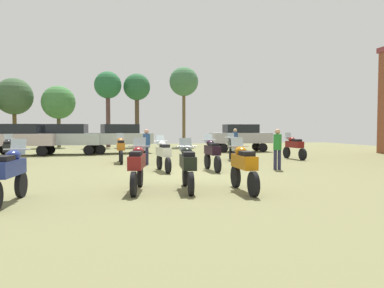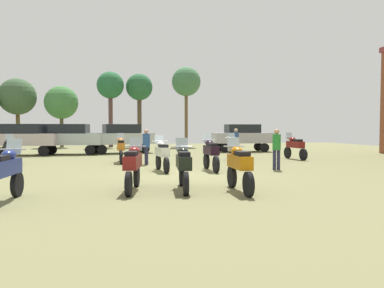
{
  "view_description": "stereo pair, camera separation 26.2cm",
  "coord_description": "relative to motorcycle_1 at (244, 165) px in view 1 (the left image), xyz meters",
  "views": [
    {
      "loc": [
        -2.88,
        -14.07,
        1.79
      ],
      "look_at": [
        1.04,
        4.35,
        0.95
      ],
      "focal_mm": 34.63,
      "sensor_mm": 36.0,
      "label": 1
    },
    {
      "loc": [
        -2.62,
        -14.13,
        1.79
      ],
      "look_at": [
        1.04,
        4.35,
        0.95
      ],
      "focal_mm": 34.63,
      "sensor_mm": 36.0,
      "label": 2
    }
  ],
  "objects": [
    {
      "name": "motorcycle_11",
      "position": [
        -8.49,
        9.59,
        -0.01
      ],
      "size": [
        0.7,
        2.14,
        1.46
      ],
      "rotation": [
        0.0,
        0.0,
        0.19
      ],
      "color": "black",
      "rests_on": "ground"
    },
    {
      "name": "car_3",
      "position": [
        -3.07,
        16.36,
        0.44
      ],
      "size": [
        4.58,
        2.65,
        2.0
      ],
      "rotation": [
        0.0,
        0.0,
        1.78
      ],
      "color": "black",
      "rests_on": "ground"
    },
    {
      "name": "tree_3",
      "position": [
        2.95,
        24.41,
        5.24
      ],
      "size": [
        2.69,
        2.69,
        7.4
      ],
      "color": "brown",
      "rests_on": "ground"
    },
    {
      "name": "motorcycle_4",
      "position": [
        0.45,
        5.02,
        0.0
      ],
      "size": [
        0.62,
        2.18,
        1.5
      ],
      "rotation": [
        0.0,
        0.0,
        0.02
      ],
      "color": "black",
      "rests_on": "ground"
    },
    {
      "name": "motorcycle_9",
      "position": [
        -2.86,
        0.69,
        -0.0
      ],
      "size": [
        0.7,
        2.23,
        1.48
      ],
      "rotation": [
        0.0,
        0.0,
        -0.18
      ],
      "color": "black",
      "rests_on": "ground"
    },
    {
      "name": "motorcycle_8",
      "position": [
        -3.15,
        9.26,
        0.0
      ],
      "size": [
        0.62,
        2.23,
        1.49
      ],
      "rotation": [
        0.0,
        0.0,
        0.02
      ],
      "color": "black",
      "rests_on": "ground"
    },
    {
      "name": "motorcycle_6",
      "position": [
        6.41,
        9.44,
        -0.0
      ],
      "size": [
        0.62,
        2.26,
        1.48
      ],
      "rotation": [
        0.0,
        0.0,
        0.08
      ],
      "color": "black",
      "rests_on": "ground"
    },
    {
      "name": "tree_5",
      "position": [
        -3.96,
        24.55,
        4.71
      ],
      "size": [
        2.42,
        2.42,
        6.8
      ],
      "color": "brown",
      "rests_on": "ground"
    },
    {
      "name": "car_5",
      "position": [
        -6.44,
        15.86,
        0.44
      ],
      "size": [
        4.49,
        2.3,
        2.0
      ],
      "rotation": [
        0.0,
        0.0,
        1.45
      ],
      "color": "black",
      "rests_on": "ground"
    },
    {
      "name": "person_3",
      "position": [
        3.24,
        4.8,
        0.27
      ],
      "size": [
        0.42,
        0.42,
        1.72
      ],
      "rotation": [
        0.0,
        0.0,
        2.85
      ],
      "color": "#282947",
      "rests_on": "ground"
    },
    {
      "name": "motorcycle_3",
      "position": [
        -5.88,
        -0.4,
        0.0
      ],
      "size": [
        0.62,
        2.3,
        1.49
      ],
      "rotation": [
        0.0,
        0.0,
        -0.09
      ],
      "color": "black",
      "rests_on": "ground"
    },
    {
      "name": "tree_1",
      "position": [
        -1.35,
        25.04,
        4.64
      ],
      "size": [
        2.46,
        2.46,
        6.75
      ],
      "color": "#4D3D2B",
      "rests_on": "ground"
    },
    {
      "name": "car_4",
      "position": [
        -9.17,
        15.59,
        0.44
      ],
      "size": [
        4.54,
        2.5,
        2.0
      ],
      "rotation": [
        0.0,
        0.0,
        1.4
      ],
      "color": "black",
      "rests_on": "ground"
    },
    {
      "name": "motorcycle_1",
      "position": [
        0.0,
        0.0,
        0.0
      ],
      "size": [
        0.62,
        2.18,
        1.49
      ],
      "rotation": [
        0.0,
        0.0,
        -0.02
      ],
      "color": "black",
      "rests_on": "ground"
    },
    {
      "name": "tree_4",
      "position": [
        -8.29,
        25.24,
        3.26
      ],
      "size": [
        2.96,
        2.96,
        5.5
      ],
      "color": "#4C482E",
      "rests_on": "ground"
    },
    {
      "name": "tree_7",
      "position": [
        -12.02,
        25.53,
        3.75
      ],
      "size": [
        3.22,
        3.22,
        6.12
      ],
      "color": "brown",
      "rests_on": "ground"
    },
    {
      "name": "person_1",
      "position": [
        3.59,
        11.37,
        0.27
      ],
      "size": [
        0.42,
        0.42,
        1.71
      ],
      "rotation": [
        0.0,
        0.0,
        3.43
      ],
      "color": "#25333E",
      "rests_on": "ground"
    },
    {
      "name": "car_2",
      "position": [
        5.65,
        16.23,
        0.44
      ],
      "size": [
        4.38,
        2.01,
        2.0
      ],
      "rotation": [
        0.0,
        0.0,
        1.52
      ],
      "color": "black",
      "rests_on": "ground"
    },
    {
      "name": "motorcycle_10",
      "position": [
        -1.46,
        0.56,
        -0.01
      ],
      "size": [
        0.62,
        2.27,
        1.46
      ],
      "rotation": [
        0.0,
        0.0,
        -0.1
      ],
      "color": "black",
      "rests_on": "ground"
    },
    {
      "name": "motorcycle_2",
      "position": [
        2.8,
        9.55,
        -0.0
      ],
      "size": [
        0.75,
        2.23,
        1.48
      ],
      "rotation": [
        0.0,
        0.0,
        -0.21
      ],
      "color": "black",
      "rests_on": "ground"
    },
    {
      "name": "ground_plane",
      "position": [
        -0.62,
        4.44,
        -0.74
      ],
      "size": [
        44.0,
        52.0,
        0.02
      ],
      "color": "olive"
    },
    {
      "name": "person_2",
      "position": [
        -1.96,
        8.1,
        0.26
      ],
      "size": [
        0.39,
        0.39,
        1.7
      ],
      "rotation": [
        0.0,
        0.0,
        1.72
      ],
      "color": "#23243D",
      "rests_on": "ground"
    },
    {
      "name": "motorcycle_5",
      "position": [
        -1.54,
        5.2,
        -0.02
      ],
      "size": [
        0.62,
        2.12,
        1.46
      ],
      "rotation": [
        0.0,
        0.0,
        0.1
      ],
      "color": "black",
      "rests_on": "ground"
    }
  ]
}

